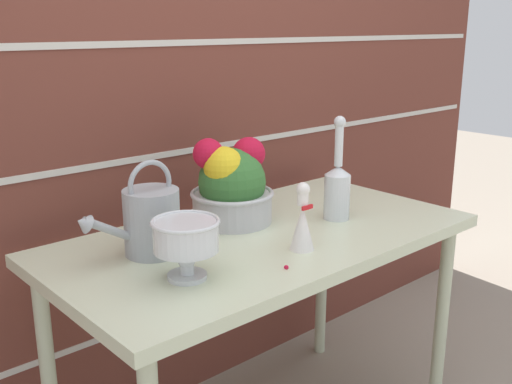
{
  "coord_description": "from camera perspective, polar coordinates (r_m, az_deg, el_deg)",
  "views": [
    {
      "loc": [
        -1.13,
        -1.24,
        1.34
      ],
      "look_at": [
        0.0,
        0.03,
        0.86
      ],
      "focal_mm": 42.0,
      "sensor_mm": 36.0,
      "label": 1
    }
  ],
  "objects": [
    {
      "name": "flower_planter",
      "position": [
        1.85,
        -2.33,
        0.62
      ],
      "size": [
        0.26,
        0.26,
        0.27
      ],
      "color": "#BCBCC1",
      "rests_on": "patio_table"
    },
    {
      "name": "figurine_vase",
      "position": [
        1.64,
        4.44,
        -2.91
      ],
      "size": [
        0.07,
        0.07,
        0.19
      ],
      "color": "white",
      "rests_on": "patio_table"
    },
    {
      "name": "watering_can",
      "position": [
        1.62,
        -10.05,
        -2.64
      ],
      "size": [
        0.3,
        0.15,
        0.26
      ],
      "color": "#9EA3A8",
      "rests_on": "patio_table"
    },
    {
      "name": "patio_table",
      "position": [
        1.81,
        0.71,
        -6.14
      ],
      "size": [
        1.27,
        0.67,
        0.74
      ],
      "color": "beige",
      "rests_on": "ground_plane"
    },
    {
      "name": "brick_wall",
      "position": [
        2.05,
        -8.05,
        8.89
      ],
      "size": [
        3.6,
        0.08,
        2.2
      ],
      "color": "brown",
      "rests_on": "ground_plane"
    },
    {
      "name": "crystal_pedestal_bowl",
      "position": [
        1.45,
        -6.69,
        -4.36
      ],
      "size": [
        0.17,
        0.17,
        0.15
      ],
      "color": "silver",
      "rests_on": "patio_table"
    },
    {
      "name": "fallen_petal",
      "position": [
        1.53,
        2.9,
        -7.18
      ],
      "size": [
        0.01,
        0.01,
        0.01
      ],
      "color": "red",
      "rests_on": "patio_table"
    },
    {
      "name": "glass_decanter",
      "position": [
        1.9,
        7.75,
        0.5
      ],
      "size": [
        0.08,
        0.08,
        0.33
      ],
      "color": "silver",
      "rests_on": "patio_table"
    }
  ]
}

